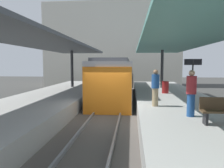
{
  "coord_description": "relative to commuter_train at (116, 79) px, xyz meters",
  "views": [
    {
      "loc": [
        1.32,
        -10.1,
        2.91
      ],
      "look_at": [
        -0.1,
        5.06,
        1.52
      ],
      "focal_mm": 33.95,
      "sensor_mm": 36.0,
      "label": 1
    }
  ],
  "objects": [
    {
      "name": "platform_left",
      "position": [
        -3.8,
        -7.18,
        -1.23
      ],
      "size": [
        4.4,
        28.0,
        1.0
      ],
      "primitive_type": "cube",
      "color": "#9E9E99",
      "rests_on": "ground_plane"
    },
    {
      "name": "rail_near_side",
      "position": [
        -0.72,
        -7.18,
        -1.46
      ],
      "size": [
        0.08,
        28.0,
        0.14
      ],
      "primitive_type": "cube",
      "color": "slate",
      "rests_on": "track_ballast"
    },
    {
      "name": "platform_right",
      "position": [
        3.8,
        -7.18,
        -1.23
      ],
      "size": [
        4.4,
        28.0,
        1.0
      ],
      "primitive_type": "cube",
      "color": "#9E9E99",
      "rests_on": "ground_plane"
    },
    {
      "name": "passenger_near_bench",
      "position": [
        3.5,
        -9.35,
        0.16
      ],
      "size": [
        0.36,
        0.36,
        1.72
      ],
      "color": "navy",
      "rests_on": "platform_right"
    },
    {
      "name": "station_building_backdrop",
      "position": [
        -1.39,
        12.82,
        3.77
      ],
      "size": [
        18.0,
        6.0,
        11.0
      ],
      "primitive_type": "cube",
      "color": "beige",
      "rests_on": "ground_plane"
    },
    {
      "name": "rail_far_side",
      "position": [
        0.72,
        -7.18,
        -1.46
      ],
      "size": [
        0.08,
        28.0,
        0.14
      ],
      "primitive_type": "cube",
      "color": "slate",
      "rests_on": "track_ballast"
    },
    {
      "name": "litter_bin",
      "position": [
        3.57,
        -2.89,
        -0.33
      ],
      "size": [
        0.44,
        0.44,
        0.8
      ],
      "primitive_type": "cylinder",
      "color": "maroon",
      "rests_on": "platform_right"
    },
    {
      "name": "platform_sign",
      "position": [
        4.55,
        -5.65,
        0.9
      ],
      "size": [
        0.9,
        0.08,
        2.21
      ],
      "color": "#262628",
      "rests_on": "platform_right"
    },
    {
      "name": "canopy_left",
      "position": [
        -3.8,
        -5.78,
        2.41
      ],
      "size": [
        4.18,
        21.0,
        3.26
      ],
      "color": "#333335",
      "rests_on": "platform_left"
    },
    {
      "name": "canopy_right",
      "position": [
        3.8,
        -5.78,
        2.42
      ],
      "size": [
        4.18,
        21.0,
        3.27
      ],
      "color": "#333335",
      "rests_on": "platform_right"
    },
    {
      "name": "passenger_mid_platform",
      "position": [
        2.4,
        -7.49,
        0.15
      ],
      "size": [
        0.36,
        0.36,
        1.69
      ],
      "color": "#998460",
      "rests_on": "platform_right"
    },
    {
      "name": "track_ballast",
      "position": [
        0.0,
        -7.18,
        -1.63
      ],
      "size": [
        3.2,
        28.0,
        0.2
      ],
      "primitive_type": "cube",
      "color": "#4C4742",
      "rests_on": "ground_plane"
    },
    {
      "name": "platform_bench",
      "position": [
        4.22,
        -10.35,
        -0.26
      ],
      "size": [
        1.4,
        0.41,
        0.86
      ],
      "color": "black",
      "rests_on": "platform_right"
    },
    {
      "name": "ground_plane",
      "position": [
        0.0,
        -7.18,
        -1.73
      ],
      "size": [
        80.0,
        80.0,
        0.0
      ],
      "primitive_type": "plane",
      "color": "#383835"
    },
    {
      "name": "commuter_train",
      "position": [
        0.0,
        0.0,
        0.0
      ],
      "size": [
        2.78,
        12.28,
        3.1
      ],
      "color": "#ADADB2",
      "rests_on": "track_ballast"
    }
  ]
}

